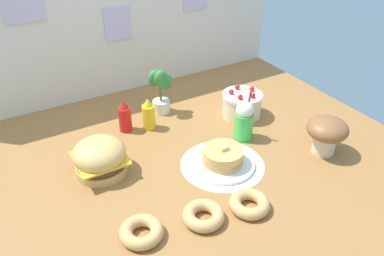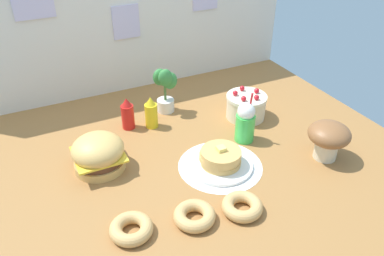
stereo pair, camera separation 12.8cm
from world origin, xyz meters
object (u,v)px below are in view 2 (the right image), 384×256
at_px(mushroom_stool, 329,137).
at_px(donut_chocolate, 195,215).
at_px(burger, 98,153).
at_px(layer_cake, 246,106).
at_px(cream_soda_cup, 245,122).
at_px(donut_vanilla, 242,206).
at_px(mustard_bottle, 151,113).
at_px(pancake_stack, 220,159).
at_px(ketchup_bottle, 128,114).
at_px(donut_pink_glaze, 131,228).
at_px(potted_plant, 165,88).

bearing_deg(mushroom_stool, donut_chocolate, -172.73).
bearing_deg(mushroom_stool, burger, 158.35).
relative_size(burger, layer_cake, 1.06).
height_order(cream_soda_cup, donut_vanilla, cream_soda_cup).
distance_m(mustard_bottle, donut_vanilla, 0.90).
height_order(pancake_stack, ketchup_bottle, ketchup_bottle).
height_order(mustard_bottle, donut_pink_glaze, mustard_bottle).
height_order(burger, mustard_bottle, mustard_bottle).
relative_size(cream_soda_cup, potted_plant, 0.98).
relative_size(layer_cake, mushroom_stool, 1.13).
bearing_deg(burger, pancake_stack, -24.94).
bearing_deg(donut_pink_glaze, burger, 90.53).
relative_size(burger, potted_plant, 0.87).
relative_size(mustard_bottle, mushroom_stool, 0.91).
relative_size(layer_cake, donut_vanilla, 1.34).
bearing_deg(mustard_bottle, potted_plant, 41.93).
relative_size(ketchup_bottle, donut_pink_glaze, 1.08).
xyz_separation_m(ketchup_bottle, mustard_bottle, (0.14, -0.05, 0.00)).
distance_m(ketchup_bottle, donut_pink_glaze, 0.89).
distance_m(ketchup_bottle, cream_soda_cup, 0.73).
bearing_deg(mustard_bottle, cream_soda_cup, -40.64).
height_order(donut_vanilla, potted_plant, potted_plant).
distance_m(donut_pink_glaze, mushroom_stool, 1.17).
xyz_separation_m(cream_soda_cup, donut_chocolate, (-0.56, -0.46, -0.09)).
height_order(cream_soda_cup, mushroom_stool, cream_soda_cup).
distance_m(ketchup_bottle, donut_vanilla, 0.98).
bearing_deg(burger, ketchup_bottle, 50.28).
xyz_separation_m(pancake_stack, donut_chocolate, (-0.30, -0.30, -0.02)).
xyz_separation_m(mustard_bottle, mushroom_stool, (0.76, -0.73, 0.04)).
relative_size(burger, donut_vanilla, 1.43).
xyz_separation_m(mustard_bottle, potted_plant, (0.16, 0.14, 0.07)).
distance_m(pancake_stack, layer_cake, 0.56).
height_order(burger, pancake_stack, burger).
xyz_separation_m(donut_pink_glaze, mushroom_stool, (1.16, 0.06, 0.11)).
xyz_separation_m(ketchup_bottle, mushroom_stool, (0.90, -0.78, 0.04)).
bearing_deg(ketchup_bottle, layer_cake, -16.07).
bearing_deg(cream_soda_cup, pancake_stack, -147.66).
height_order(donut_vanilla, mushroom_stool, mushroom_stool).
distance_m(layer_cake, mushroom_stool, 0.60).
bearing_deg(burger, mushroom_stool, -21.65).
bearing_deg(cream_soda_cup, potted_plant, 118.90).
bearing_deg(cream_soda_cup, donut_pink_glaze, -154.23).
distance_m(donut_chocolate, mushroom_stool, 0.89).
bearing_deg(donut_vanilla, mustard_bottle, 97.40).
bearing_deg(potted_plant, mushroom_stool, -55.32).
height_order(layer_cake, potted_plant, potted_plant).
bearing_deg(mushroom_stool, cream_soda_cup, 132.07).
bearing_deg(donut_pink_glaze, potted_plant, 59.22).
bearing_deg(layer_cake, ketchup_bottle, 163.93).
distance_m(donut_vanilla, potted_plant, 1.04).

